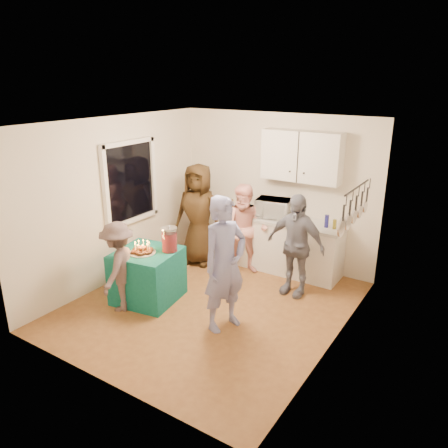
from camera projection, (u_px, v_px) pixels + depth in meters
The scene contains 19 objects.
floor at pixel (211, 305), 6.33m from camera, with size 4.00×4.00×0.00m, color brown.
ceiling at pixel (209, 123), 5.49m from camera, with size 4.00×4.00×0.00m, color white.
back_wall at pixel (276, 190), 7.50m from camera, with size 3.60×3.60×0.00m, color silver.
left_wall at pixel (116, 201), 6.84m from camera, with size 4.00×4.00×0.00m, color silver.
right_wall at pixel (339, 247), 4.99m from camera, with size 4.00×4.00×0.00m, color silver.
window_night at pixel (129, 182), 6.98m from camera, with size 0.04×1.00×1.20m, color black.
counter at pixel (277, 245), 7.44m from camera, with size 2.20×0.58×0.86m, color white.
countertop at pixel (278, 219), 7.30m from camera, with size 2.24×0.62×0.05m, color beige.
upper_cabinet at pixel (302, 156), 6.92m from camera, with size 1.30×0.30×0.80m, color white.
pot_rack at pixel (354, 207), 5.49m from camera, with size 0.12×1.00×0.60m, color black.
microwave at pixel (274, 208), 7.28m from camera, with size 0.57×0.39×0.31m, color white.
party_table at pixel (148, 275), 6.41m from camera, with size 0.85×0.85×0.76m, color #0E5E52.
donut_cake at pixel (142, 247), 6.20m from camera, with size 0.38×0.38×0.18m, color #381C0C, non-canonical shape.
punch_jar at pixel (169, 240), 6.25m from camera, with size 0.22×0.22×0.34m, color red.
man_birthday at pixel (225, 264), 5.54m from camera, with size 0.65×0.43×1.79m, color #8388BF.
woman_back_left at pixel (199, 215), 7.53m from camera, with size 0.87×0.57×1.77m, color #4C3315.
woman_back_center at pixel (245, 229), 7.20m from camera, with size 0.74×0.57×1.52m, color #FF8885.
woman_back_right at pixel (295, 245), 6.47m from camera, with size 0.92×0.38×1.57m, color black.
child_near_left at pixel (119, 267), 6.06m from camera, with size 0.84×0.48×1.29m, color #4E3E3F.
Camera 1 is at (3.20, -4.61, 3.16)m, focal length 35.00 mm.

